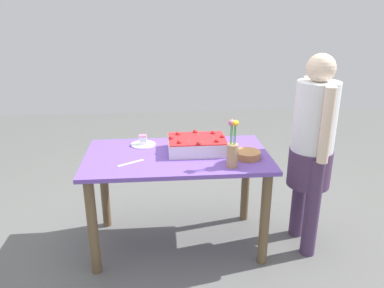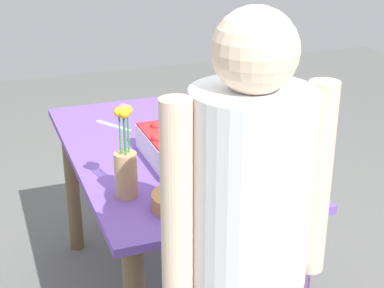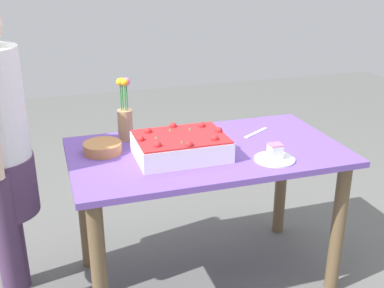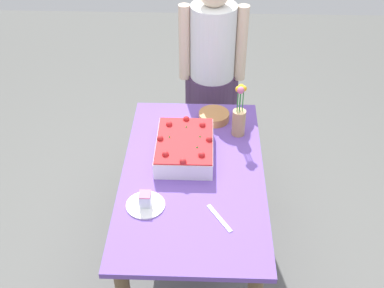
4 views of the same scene
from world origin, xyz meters
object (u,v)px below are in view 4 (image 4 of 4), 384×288
at_px(flower_vase, 239,117).
at_px(serving_plate_with_slice, 145,202).
at_px(fruit_bowl, 214,116).
at_px(sheet_cake, 185,147).
at_px(person_standing, 212,68).
at_px(cake_knife, 219,218).

bearing_deg(flower_vase, serving_plate_with_slice, 142.01).
bearing_deg(flower_vase, fruit_bowl, 45.32).
bearing_deg(sheet_cake, flower_vase, -55.73).
bearing_deg(flower_vase, person_standing, 14.15).
xyz_separation_m(sheet_cake, fruit_bowl, (0.35, -0.16, -0.03)).
height_order(cake_knife, person_standing, person_standing).
height_order(fruit_bowl, person_standing, person_standing).
relative_size(sheet_cake, serving_plate_with_slice, 2.22).
relative_size(fruit_bowl, person_standing, 0.13).
bearing_deg(person_standing, flower_vase, 14.15).
distance_m(sheet_cake, person_standing, 0.84).
xyz_separation_m(fruit_bowl, person_standing, (0.48, 0.01, 0.07)).
bearing_deg(flower_vase, sheet_cake, 124.27).
bearing_deg(serving_plate_with_slice, fruit_bowl, -24.10).
bearing_deg(cake_knife, person_standing, 149.73).
xyz_separation_m(serving_plate_with_slice, flower_vase, (0.62, -0.48, 0.10)).
xyz_separation_m(serving_plate_with_slice, fruit_bowl, (0.76, -0.34, 0.00)).
distance_m(serving_plate_with_slice, flower_vase, 0.79).
distance_m(serving_plate_with_slice, cake_knife, 0.37).
xyz_separation_m(cake_knife, fruit_bowl, (0.83, 0.03, 0.02)).
bearing_deg(fruit_bowl, flower_vase, -134.68).
bearing_deg(cake_knife, sheet_cake, 169.39).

